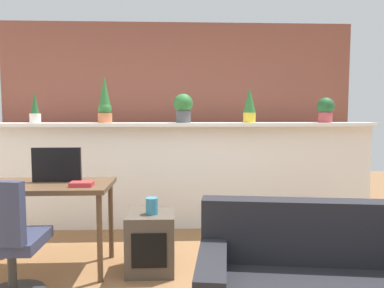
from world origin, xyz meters
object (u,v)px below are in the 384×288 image
potted_plant_4 (326,109)px  vase_on_shelf (152,206)px  tv_monitor (57,165)px  potted_plant_3 (249,105)px  potted_plant_1 (105,102)px  potted_plant_2 (183,107)px  side_cube_shelf (151,242)px  potted_plant_0 (35,110)px  desk (45,193)px  office_chair (6,252)px  book_on_desk (82,184)px

potted_plant_4 → vase_on_shelf: potted_plant_4 is taller
tv_monitor → potted_plant_3: bearing=28.9°
potted_plant_1 → potted_plant_2: 0.89m
potted_plant_2 → tv_monitor: size_ratio=0.80×
potted_plant_3 → side_cube_shelf: size_ratio=0.81×
potted_plant_2 → vase_on_shelf: (-0.29, -1.17, -0.84)m
potted_plant_4 → vase_on_shelf: (-1.95, -1.21, -0.82)m
potted_plant_0 → tv_monitor: size_ratio=0.85×
side_cube_shelf → vase_on_shelf: bearing=-56.3°
potted_plant_2 → potted_plant_3: size_ratio=0.81×
desk → tv_monitor: tv_monitor is taller
potted_plant_0 → desk: bearing=-66.5°
potted_plant_4 → office_chair: (-2.91, -1.73, -1.00)m
potted_plant_0 → potted_plant_4: potted_plant_0 is taller
potted_plant_0 → desk: (0.47, -1.08, -0.71)m
desk → potted_plant_0: bearing=113.5°
potted_plant_1 → potted_plant_2: size_ratio=1.61×
side_cube_shelf → potted_plant_1: bearing=116.7°
potted_plant_4 → office_chair: potted_plant_4 is taller
desk → side_cube_shelf: bearing=-3.8°
potted_plant_4 → potted_plant_1: bearing=-179.6°
potted_plant_0 → office_chair: bearing=-76.4°
book_on_desk → potted_plant_1: bearing=91.8°
tv_monitor → side_cube_shelf: (0.81, -0.14, -0.65)m
office_chair → potted_plant_0: bearing=103.6°
potted_plant_4 → desk: 3.15m
vase_on_shelf → office_chair: bearing=-151.3°
potted_plant_2 → potted_plant_3: bearing=1.7°
tv_monitor → office_chair: bearing=-101.3°
potted_plant_3 → book_on_desk: 2.14m
potted_plant_0 → side_cube_shelf: (1.36, -1.14, -1.13)m
side_cube_shelf → potted_plant_0: bearing=140.0°
potted_plant_1 → tv_monitor: 1.20m
potted_plant_1 → office_chair: 2.06m
potted_plant_1 → vase_on_shelf: bearing=-63.2°
potted_plant_0 → office_chair: (0.41, -1.69, -0.99)m
desk → book_on_desk: bearing=-21.2°
potted_plant_1 → vase_on_shelf: 1.61m
potted_plant_3 → desk: bearing=-150.3°
potted_plant_0 → book_on_desk: bearing=-56.3°
potted_plant_3 → potted_plant_4: 0.90m
potted_plant_0 → side_cube_shelf: bearing=-40.0°
potted_plant_2 → desk: bearing=-137.4°
potted_plant_2 → potted_plant_1: bearing=178.7°
office_chair → side_cube_shelf: size_ratio=1.82×
potted_plant_0 → potted_plant_1: (0.77, 0.03, 0.08)m
side_cube_shelf → vase_on_shelf: 0.32m
potted_plant_2 → desk: size_ratio=0.30×
tv_monitor → book_on_desk: 0.36m
potted_plant_0 → side_cube_shelf: 2.10m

